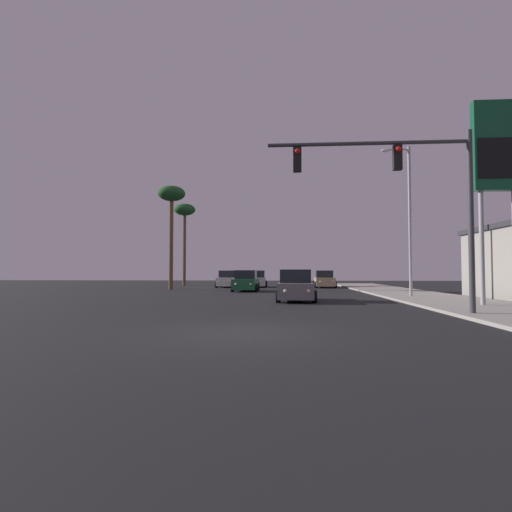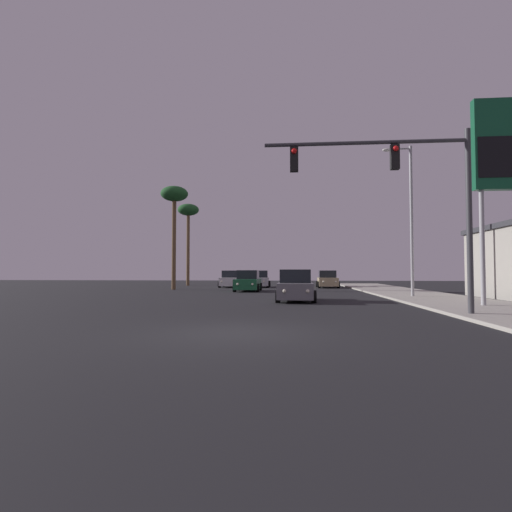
% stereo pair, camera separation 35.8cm
% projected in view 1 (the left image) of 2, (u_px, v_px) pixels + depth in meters
% --- Properties ---
extents(ground_plane, '(120.00, 120.00, 0.00)m').
position_uv_depth(ground_plane, '(242.00, 333.00, 10.20)').
color(ground_plane, black).
extents(sidewalk_right, '(5.00, 60.00, 0.12)m').
position_uv_depth(sidewalk_right, '(457.00, 302.00, 19.50)').
color(sidewalk_right, '#9E998E').
rests_on(sidewalk_right, ground).
extents(car_green, '(2.04, 4.32, 1.68)m').
position_uv_depth(car_green, '(246.00, 282.00, 32.06)').
color(car_green, '#195933').
rests_on(car_green, ground).
extents(car_silver, '(2.04, 4.34, 1.68)m').
position_uv_depth(car_silver, '(257.00, 280.00, 40.32)').
color(car_silver, '#B7B7BC').
rests_on(car_silver, ground).
extents(car_grey, '(2.04, 4.33, 1.68)m').
position_uv_depth(car_grey, '(295.00, 287.00, 21.39)').
color(car_grey, slate).
rests_on(car_grey, ground).
extents(car_white, '(2.04, 4.33, 1.68)m').
position_uv_depth(car_white, '(228.00, 280.00, 40.22)').
color(car_white, silver).
rests_on(car_white, ground).
extents(car_tan, '(2.04, 4.33, 1.68)m').
position_uv_depth(car_tan, '(324.00, 280.00, 39.27)').
color(car_tan, tan).
rests_on(car_tan, ground).
extents(traffic_light_mast, '(7.28, 0.36, 6.50)m').
position_uv_depth(traffic_light_mast, '(410.00, 184.00, 14.28)').
color(traffic_light_mast, '#38383D').
rests_on(traffic_light_mast, sidewalk_right).
extents(street_lamp, '(1.74, 0.24, 9.00)m').
position_uv_depth(street_lamp, '(408.00, 213.00, 23.97)').
color(street_lamp, '#99999E').
rests_on(street_lamp, sidewalk_right).
extents(gas_station_sign, '(2.00, 0.42, 9.00)m').
position_uv_depth(gas_station_sign, '(496.00, 157.00, 17.56)').
color(gas_station_sign, '#99999E').
rests_on(gas_station_sign, sidewalk_right).
extents(palm_tree_mid, '(2.40, 2.40, 9.11)m').
position_uv_depth(palm_tree_mid, '(171.00, 199.00, 35.05)').
color(palm_tree_mid, brown).
rests_on(palm_tree_mid, ground).
extents(palm_tree_far, '(2.40, 2.40, 9.26)m').
position_uv_depth(palm_tree_far, '(185.00, 214.00, 45.12)').
color(palm_tree_far, brown).
rests_on(palm_tree_far, ground).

